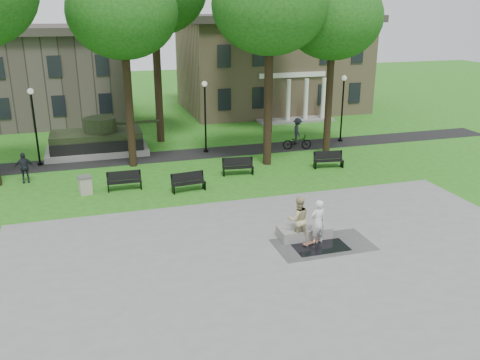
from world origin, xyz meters
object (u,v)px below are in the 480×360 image
Objects in this scene: skateboarder at (318,222)px; trash_bin at (85,185)px; concrete_block at (304,232)px; friend_watching at (298,219)px; cyclist at (297,137)px; park_bench_0 at (124,180)px.

trash_bin is (-9.08, 8.81, -0.47)m from skateboarder.
skateboarder is (0.28, -0.65, 0.71)m from concrete_block.
concrete_block is at bearing -145.30° from friend_watching.
cyclist reaches higher than park_bench_0.
friend_watching is 14.50m from cyclist.
skateboarder reaches higher than park_bench_0.
park_bench_0 is (-11.98, -4.88, -0.36)m from cyclist.
cyclist reaches higher than concrete_block.
friend_watching is at bearing -45.06° from trash_bin.
skateboarder is at bearing -66.39° from concrete_block.
cyclist is (5.19, 13.13, 0.64)m from concrete_block.
friend_watching is at bearing -40.18° from skateboarder.
cyclist is 2.25× the size of trash_bin.
friend_watching is 11.90m from trash_bin.
concrete_block is 1.22× the size of park_bench_0.
skateboarder is 1.94× the size of trash_bin.
friend_watching is 10.64m from park_bench_0.
concrete_block is at bearing -49.72° from park_bench_0.
concrete_block is at bearing 170.51° from cyclist.
trash_bin is at bearing -42.17° from friend_watching.
park_bench_0 is 2.01m from trash_bin.
cyclist is at bearing -109.80° from friend_watching.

